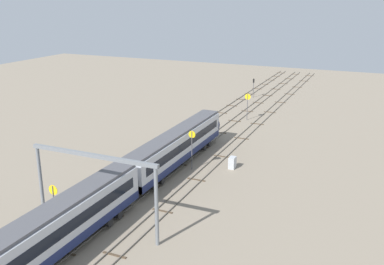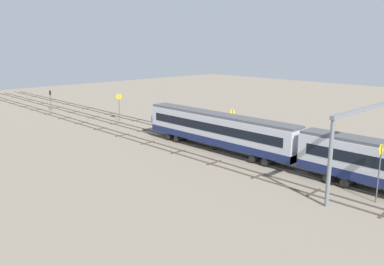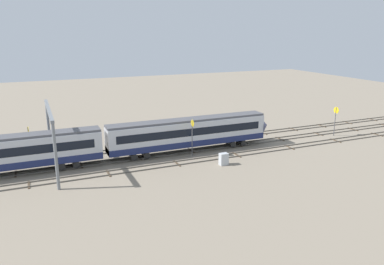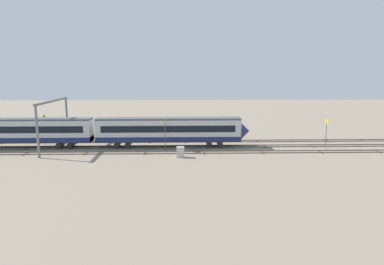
# 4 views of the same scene
# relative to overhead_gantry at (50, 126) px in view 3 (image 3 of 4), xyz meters

# --- Properties ---
(ground_plane) EXTENTS (190.88, 190.88, 0.00)m
(ground_plane) POSITION_rel_overhead_gantry_xyz_m (15.30, 0.32, -5.83)
(ground_plane) COLOR gray
(track_near_foreground) EXTENTS (174.88, 2.40, 0.16)m
(track_near_foreground) POSITION_rel_overhead_gantry_xyz_m (15.30, -4.04, -5.76)
(track_near_foreground) COLOR #59544C
(track_near_foreground) RESTS_ON ground
(track_with_train) EXTENTS (174.88, 2.40, 0.16)m
(track_with_train) POSITION_rel_overhead_gantry_xyz_m (15.30, 0.32, -5.76)
(track_with_train) COLOR #59544C
(track_with_train) RESTS_ON ground
(track_middle) EXTENTS (174.88, 2.40, 0.16)m
(track_middle) POSITION_rel_overhead_gantry_xyz_m (15.30, 4.68, -5.76)
(track_middle) COLOR #59544C
(track_middle) RESTS_ON ground
(overhead_gantry) EXTENTS (0.40, 14.02, 8.02)m
(overhead_gantry) POSITION_rel_overhead_gantry_xyz_m (0.00, 0.00, 0.00)
(overhead_gantry) COLOR slate
(overhead_gantry) RESTS_ON ground
(speed_sign_near_foreground) EXTENTS (0.14, 0.96, 5.34)m
(speed_sign_near_foreground) POSITION_rel_overhead_gantry_xyz_m (18.37, -2.05, -2.34)
(speed_sign_near_foreground) COLOR #4C4C51
(speed_sign_near_foreground) RESTS_ON ground
(speed_sign_mid_trackside) EXTENTS (0.14, 0.97, 5.37)m
(speed_sign_mid_trackside) POSITION_rel_overhead_gantry_xyz_m (-2.62, 2.76, -2.31)
(speed_sign_mid_trackside) COLOR #4C4C51
(speed_sign_mid_trackside) RESTS_ON ground
(speed_sign_far_trackside) EXTENTS (0.14, 1.10, 4.98)m
(speed_sign_far_trackside) POSITION_rel_overhead_gantry_xyz_m (44.83, -1.53, -2.45)
(speed_sign_far_trackside) COLOR #4C4C51
(speed_sign_far_trackside) RESTS_ON ground
(relay_cabinet) EXTENTS (1.15, 0.81, 1.60)m
(relay_cabinet) POSITION_rel_overhead_gantry_xyz_m (20.85, -6.88, -5.03)
(relay_cabinet) COLOR #B2B7BC
(relay_cabinet) RESTS_ON ground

